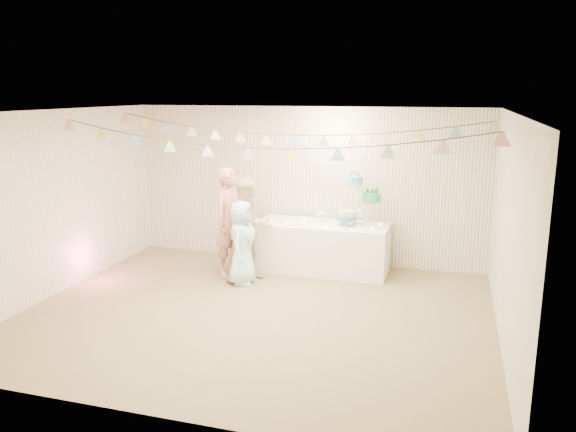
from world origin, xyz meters
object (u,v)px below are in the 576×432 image
(person_adult_b, at_px, (249,230))
(person_adult_a, at_px, (231,222))
(cake_stand, at_px, (358,202))
(table, at_px, (322,247))
(person_child, at_px, (242,242))

(person_adult_b, bearing_deg, person_adult_a, 110.18)
(cake_stand, height_order, person_adult_a, person_adult_a)
(table, bearing_deg, person_adult_a, -156.09)
(person_adult_b, distance_m, person_child, 0.23)
(cake_stand, bearing_deg, table, -174.81)
(table, distance_m, person_adult_b, 1.30)
(table, height_order, cake_stand, cake_stand)
(cake_stand, xyz_separation_m, person_adult_a, (-1.88, -0.64, -0.30))
(person_adult_a, height_order, person_child, person_adult_a)
(person_adult_b, relative_size, person_child, 1.24)
(table, xyz_separation_m, cake_stand, (0.55, 0.05, 0.76))
(person_adult_a, distance_m, person_adult_b, 0.42)
(table, relative_size, person_adult_b, 1.32)
(person_adult_a, relative_size, person_child, 1.34)
(table, distance_m, person_child, 1.40)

